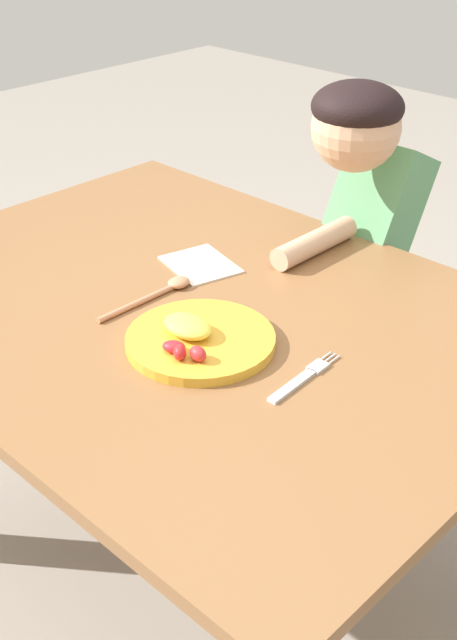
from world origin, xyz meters
name	(u,v)px	position (x,y,z in m)	size (l,w,h in m)	color
ground_plane	(197,576)	(0.00, 0.00, 0.00)	(8.00, 8.00, 0.00)	gray
dining_table	(191,354)	(0.00, 0.00, 0.62)	(1.29, 0.95, 0.73)	brown
plate	(198,339)	(0.12, -0.09, 0.75)	(0.26, 0.26, 0.05)	gold
fork	(302,378)	(0.31, -0.04, 0.74)	(0.03, 0.18, 0.01)	silver
spoon	(162,291)	(-0.07, -0.01, 0.74)	(0.04, 0.22, 0.02)	tan
person	(366,264)	(0.03, 0.53, 0.64)	(0.19, 0.46, 1.07)	#3D3873
napkin	(200,265)	(-0.10, 0.13, 0.73)	(0.15, 0.12, 0.00)	white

